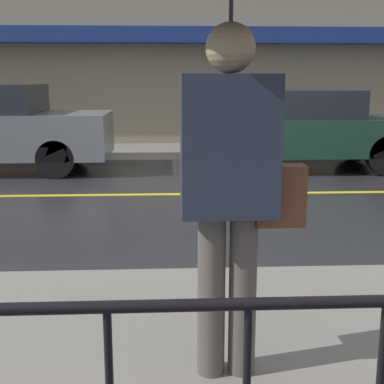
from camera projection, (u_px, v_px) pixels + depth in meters
name	position (u px, v px, depth m)	size (l,w,h in m)	color
ground_plane	(207.00, 194.00, 7.76)	(80.00, 80.00, 0.00)	#262628
sidewalk_near	(280.00, 374.00, 2.89)	(28.00, 2.97, 0.14)	slate
sidewalk_far	(192.00, 150.00, 11.96)	(28.00, 1.65, 0.14)	slate
lane_marking	(207.00, 194.00, 7.76)	(25.20, 0.12, 0.01)	gold
building_storefront	(190.00, 33.00, 12.34)	(28.00, 0.85, 5.35)	gray
pedestrian	(232.00, 57.00, 2.46)	(0.92, 0.92, 2.14)	#4C4742
car_dark_green	(300.00, 128.00, 9.86)	(4.14, 1.87, 1.45)	#193828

